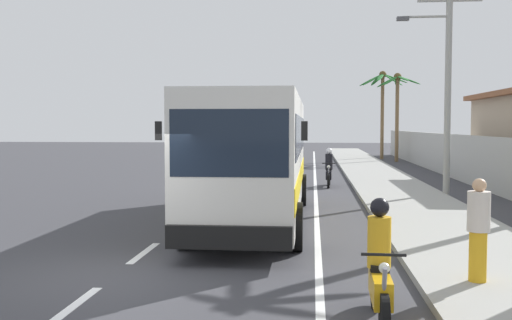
{
  "coord_description": "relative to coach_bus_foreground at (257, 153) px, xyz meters",
  "views": [
    {
      "loc": [
        3.5,
        -9.92,
        2.66
      ],
      "look_at": [
        1.93,
        6.3,
        1.7
      ],
      "focal_mm": 41.42,
      "sensor_mm": 36.0,
      "label": 1
    }
  ],
  "objects": [
    {
      "name": "sidewalk_kerb",
      "position": [
        4.85,
        3.67,
        -1.83
      ],
      "size": [
        3.2,
        90.0,
        0.14
      ],
      "primitive_type": "cube",
      "color": "#999993",
      "rests_on": "ground"
    },
    {
      "name": "motorcycle_beside_bus",
      "position": [
        2.25,
        9.48,
        -1.23
      ],
      "size": [
        0.56,
        1.96,
        1.67
      ],
      "color": "black",
      "rests_on": "ground"
    },
    {
      "name": "motorcycle_trailing",
      "position": [
        2.45,
        -8.29,
        -1.23
      ],
      "size": [
        0.56,
        1.96,
        1.68
      ],
      "color": "black",
      "rests_on": "ground"
    },
    {
      "name": "palm_third",
      "position": [
        7.63,
        27.5,
        2.8
      ],
      "size": [
        3.14,
        3.3,
        6.45
      ],
      "color": "brown",
      "rests_on": "ground"
    },
    {
      "name": "pedestrian_midwalk",
      "position": [
        4.21,
        -6.54,
        -0.89
      ],
      "size": [
        0.36,
        0.36,
        1.67
      ],
      "rotation": [
        0.0,
        0.0,
        0.38
      ],
      "color": "gold",
      "rests_on": "sidewalk_kerb"
    },
    {
      "name": "utility_pole_mid",
      "position": [
        6.43,
        6.16,
        2.76
      ],
      "size": [
        3.05,
        0.24,
        8.76
      ],
      "color": "#9E9E99",
      "rests_on": "ground"
    },
    {
      "name": "lane_markings",
      "position": [
        0.24,
        8.58,
        -1.9
      ],
      "size": [
        3.77,
        71.54,
        0.01
      ],
      "color": "white",
      "rests_on": "ground"
    },
    {
      "name": "ground_plane",
      "position": [
        -1.95,
        -6.33,
        -1.9
      ],
      "size": [
        160.0,
        160.0,
        0.0
      ],
      "primitive_type": "plane",
      "color": "#3A3A3F"
    },
    {
      "name": "palm_second",
      "position": [
        6.95,
        30.77,
        3.3
      ],
      "size": [
        3.76,
        3.75,
        6.89
      ],
      "color": "brown",
      "rests_on": "ground"
    },
    {
      "name": "boundary_wall",
      "position": [
        8.65,
        7.67,
        -0.8
      ],
      "size": [
        0.24,
        60.0,
        2.2
      ],
      "primitive_type": "cube",
      "color": "#B2B2AD",
      "rests_on": "ground"
    },
    {
      "name": "coach_bus_foreground",
      "position": [
        0.0,
        0.0,
        0.0
      ],
      "size": [
        2.89,
        11.12,
        3.66
      ],
      "color": "silver",
      "rests_on": "ground"
    }
  ]
}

